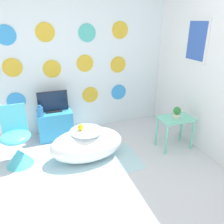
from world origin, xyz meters
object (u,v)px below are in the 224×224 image
vase (40,111)px  potted_plant_left (177,113)px  bathtub (87,144)px  chair (18,147)px  tv (53,103)px

vase → potted_plant_left: size_ratio=1.03×
bathtub → chair: size_ratio=1.24×
bathtub → tv: size_ratio=2.17×
chair → potted_plant_left: 2.27m
bathtub → potted_plant_left: 1.37m
tv → vase: size_ratio=2.66×
bathtub → vase: vase is taller
tv → vase: 0.25m
bathtub → vase: size_ratio=5.77×
tv → potted_plant_left: (1.66, -0.93, -0.04)m
chair → tv: chair is taller
tv → vase: (-0.21, -0.12, -0.08)m
bathtub → tv: bearing=113.1°
bathtub → chair: 0.92m
tv → potted_plant_left: size_ratio=2.75×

